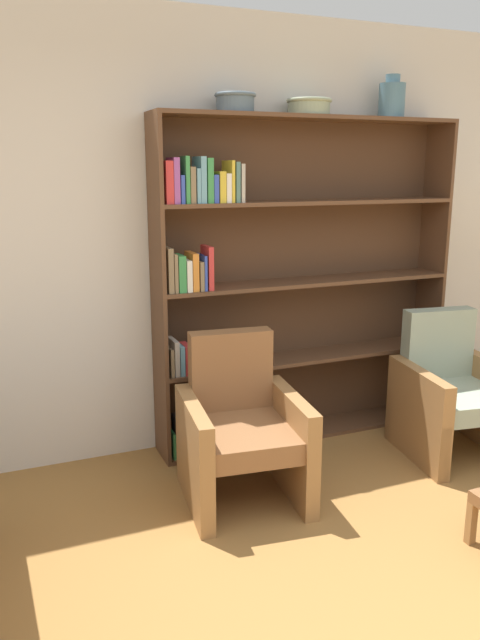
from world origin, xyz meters
The scene contains 7 objects.
wall_back centered at (0.00, 2.40, 1.38)m, with size 12.00×0.06×2.75m.
bookshelf centered at (0.22, 2.23, 1.05)m, with size 2.07×0.30×2.13m.
bowl_copper centered at (-0.11, 2.21, 2.20)m, with size 0.25×0.25×0.11m.
bowl_cream centered at (0.38, 2.21, 2.19)m, with size 0.29×0.29×0.10m.
vase_tall centered at (1.00, 2.21, 2.25)m, with size 0.17×0.17×0.27m.
armchair_leather centered at (-0.33, 1.59, 0.39)m, with size 0.72×0.75×0.91m.
armchair_cushioned centered at (1.15, 1.59, 0.39)m, with size 0.73×0.77×0.91m.
Camera 1 is at (-1.57, -1.40, 1.82)m, focal length 35.00 mm.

